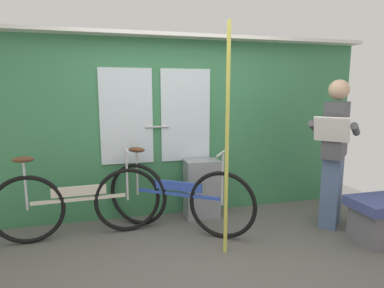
# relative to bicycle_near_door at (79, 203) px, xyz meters

# --- Properties ---
(ground_plane) EXTENTS (5.88, 4.37, 0.04)m
(ground_plane) POSITION_rel_bicycle_near_door_xyz_m (1.08, -0.94, -0.40)
(ground_plane) COLOR #56544F
(train_door_wall) EXTENTS (4.88, 0.28, 2.15)m
(train_door_wall) POSITION_rel_bicycle_near_door_xyz_m (1.07, 0.44, 0.75)
(train_door_wall) COLOR #387A4C
(train_door_wall) RESTS_ON ground_plane
(bicycle_near_door) EXTENTS (1.69, 0.44, 0.92)m
(bicycle_near_door) POSITION_rel_bicycle_near_door_xyz_m (0.00, 0.00, 0.00)
(bicycle_near_door) COLOR black
(bicycle_near_door) RESTS_ON ground_plane
(bicycle_leaning_behind) EXTENTS (1.43, 1.00, 0.93)m
(bicycle_leaning_behind) POSITION_rel_bicycle_near_door_xyz_m (1.02, -0.11, 0.00)
(bicycle_leaning_behind) COLOR black
(bicycle_leaning_behind) RESTS_ON ground_plane
(passenger_reading_newspaper) EXTENTS (0.61, 0.60, 1.64)m
(passenger_reading_newspaper) POSITION_rel_bicycle_near_door_xyz_m (2.73, -0.39, 0.49)
(passenger_reading_newspaper) COLOR slate
(passenger_reading_newspaper) RESTS_ON ground_plane
(trash_bin_by_wall) EXTENTS (0.40, 0.28, 0.70)m
(trash_bin_by_wall) POSITION_rel_bicycle_near_door_xyz_m (1.39, 0.23, -0.02)
(trash_bin_by_wall) COLOR gray
(trash_bin_by_wall) RESTS_ON ground_plane
(handrail_pole) EXTENTS (0.04, 0.04, 2.11)m
(handrail_pole) POSITION_rel_bicycle_near_door_xyz_m (1.36, -0.67, 0.68)
(handrail_pole) COLOR #C6C14C
(handrail_pole) RESTS_ON ground_plane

